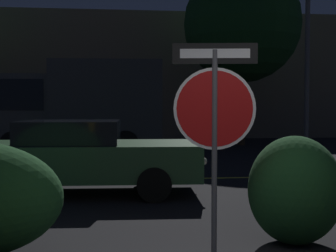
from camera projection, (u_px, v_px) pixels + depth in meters
road_center_stripe at (158, 179)px, 10.47m from camera, size 36.66×0.12×0.01m
stop_sign at (215, 108)px, 5.01m from camera, size 0.90×0.16×2.32m
hedge_bush_2 at (295, 190)px, 5.58m from camera, size 1.12×1.10×1.30m
passing_car_2 at (77, 156)px, 8.74m from camera, size 4.68×2.09×1.37m
delivery_truck at (73, 104)px, 15.95m from camera, size 5.96×2.74×3.13m
street_lamp at (307, 33)px, 15.89m from camera, size 0.45×0.45×6.25m
tree_1 at (242, 24)px, 19.11m from camera, size 4.80×4.80×7.38m
building_backdrop at (114, 77)px, 24.00m from camera, size 31.46×3.31×6.20m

